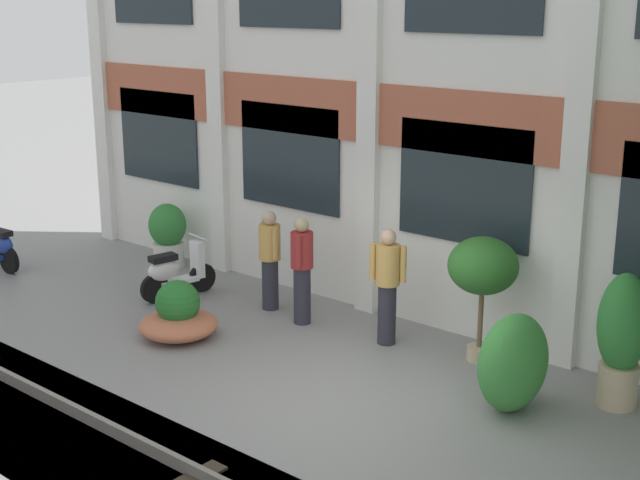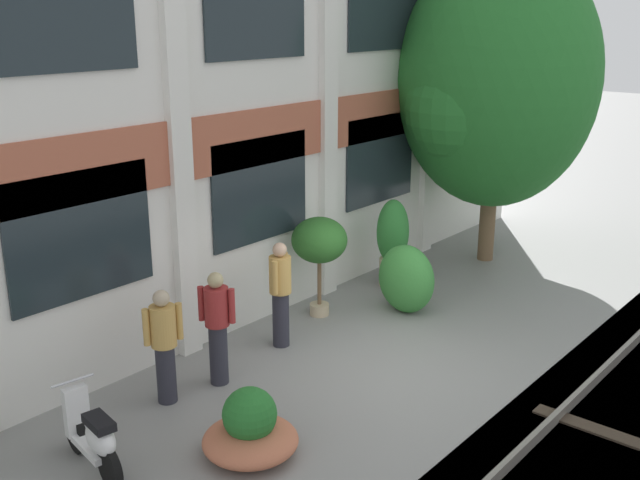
{
  "view_description": "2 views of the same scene",
  "coord_description": "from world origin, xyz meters",
  "px_view_note": "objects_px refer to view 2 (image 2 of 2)",
  "views": [
    {
      "loc": [
        6.42,
        -7.84,
        4.8
      ],
      "look_at": [
        -1.4,
        1.27,
        1.49
      ],
      "focal_mm": 50.0,
      "sensor_mm": 36.0,
      "label": 1
    },
    {
      "loc": [
        -8.39,
        -5.57,
        5.05
      ],
      "look_at": [
        0.68,
        2.05,
        1.37
      ],
      "focal_mm": 42.0,
      "sensor_mm": 36.0,
      "label": 2
    }
  ],
  "objects_px": {
    "potted_plant_tall_urn": "(319,242)",
    "potted_plant_wide_bowl": "(250,431)",
    "resident_watching_tracks": "(280,291)",
    "resident_near_plants": "(217,325)",
    "potted_plant_fluted_column": "(393,240)",
    "broadleaf_tree": "(497,84)",
    "scooter_second_parked": "(93,437)",
    "resident_by_doorway": "(164,343)",
    "topiary_hedge": "(406,279)"
  },
  "relations": [
    {
      "from": "potted_plant_tall_urn",
      "to": "potted_plant_wide_bowl",
      "type": "bearing_deg",
      "value": -150.81
    },
    {
      "from": "potted_plant_wide_bowl",
      "to": "resident_watching_tracks",
      "type": "xyz_separation_m",
      "value": [
        2.43,
        1.77,
        0.59
      ]
    },
    {
      "from": "resident_near_plants",
      "to": "potted_plant_fluted_column",
      "type": "bearing_deg",
      "value": 156.31
    },
    {
      "from": "potted_plant_wide_bowl",
      "to": "resident_watching_tracks",
      "type": "relative_size",
      "value": 0.68
    },
    {
      "from": "broadleaf_tree",
      "to": "scooter_second_parked",
      "type": "height_order",
      "value": "broadleaf_tree"
    },
    {
      "from": "potted_plant_tall_urn",
      "to": "resident_near_plants",
      "type": "distance_m",
      "value": 2.85
    },
    {
      "from": "broadleaf_tree",
      "to": "potted_plant_fluted_column",
      "type": "height_order",
      "value": "broadleaf_tree"
    },
    {
      "from": "potted_plant_wide_bowl",
      "to": "resident_near_plants",
      "type": "height_order",
      "value": "resident_near_plants"
    },
    {
      "from": "resident_watching_tracks",
      "to": "resident_near_plants",
      "type": "bearing_deg",
      "value": -105.71
    },
    {
      "from": "potted_plant_wide_bowl",
      "to": "resident_watching_tracks",
      "type": "height_order",
      "value": "resident_watching_tracks"
    },
    {
      "from": "potted_plant_tall_urn",
      "to": "resident_watching_tracks",
      "type": "distance_m",
      "value": 1.42
    },
    {
      "from": "potted_plant_fluted_column",
      "to": "resident_by_doorway",
      "type": "distance_m",
      "value": 5.57
    },
    {
      "from": "potted_plant_wide_bowl",
      "to": "resident_watching_tracks",
      "type": "distance_m",
      "value": 3.07
    },
    {
      "from": "potted_plant_fluted_column",
      "to": "topiary_hedge",
      "type": "xyz_separation_m",
      "value": [
        -0.91,
        -0.93,
        -0.29
      ]
    },
    {
      "from": "broadleaf_tree",
      "to": "scooter_second_parked",
      "type": "bearing_deg",
      "value": -178.57
    },
    {
      "from": "resident_by_doorway",
      "to": "resident_near_plants",
      "type": "xyz_separation_m",
      "value": [
        0.81,
        -0.15,
        0.03
      ]
    },
    {
      "from": "broadleaf_tree",
      "to": "resident_watching_tracks",
      "type": "bearing_deg",
      "value": 175.9
    },
    {
      "from": "potted_plant_wide_bowl",
      "to": "resident_near_plants",
      "type": "distance_m",
      "value": 1.96
    },
    {
      "from": "resident_near_plants",
      "to": "topiary_hedge",
      "type": "height_order",
      "value": "resident_near_plants"
    },
    {
      "from": "potted_plant_wide_bowl",
      "to": "scooter_second_parked",
      "type": "height_order",
      "value": "scooter_second_parked"
    },
    {
      "from": "broadleaf_tree",
      "to": "potted_plant_tall_urn",
      "type": "bearing_deg",
      "value": 170.63
    },
    {
      "from": "scooter_second_parked",
      "to": "resident_watching_tracks",
      "type": "distance_m",
      "value": 3.89
    },
    {
      "from": "potted_plant_tall_urn",
      "to": "potted_plant_fluted_column",
      "type": "xyz_separation_m",
      "value": [
        1.99,
        -0.12,
        -0.41
      ]
    },
    {
      "from": "resident_by_doorway",
      "to": "potted_plant_tall_urn",
      "type": "bearing_deg",
      "value": 117.95
    },
    {
      "from": "broadleaf_tree",
      "to": "resident_near_plants",
      "type": "relative_size",
      "value": 3.82
    },
    {
      "from": "scooter_second_parked",
      "to": "resident_watching_tracks",
      "type": "bearing_deg",
      "value": -70.43
    },
    {
      "from": "broadleaf_tree",
      "to": "resident_watching_tracks",
      "type": "height_order",
      "value": "broadleaf_tree"
    },
    {
      "from": "broadleaf_tree",
      "to": "potted_plant_fluted_column",
      "type": "distance_m",
      "value": 3.78
    },
    {
      "from": "potted_plant_fluted_column",
      "to": "resident_near_plants",
      "type": "distance_m",
      "value": 4.77
    },
    {
      "from": "potted_plant_fluted_column",
      "to": "scooter_second_parked",
      "type": "xyz_separation_m",
      "value": [
        -7.11,
        -0.87,
        -0.45
      ]
    },
    {
      "from": "potted_plant_tall_urn",
      "to": "scooter_second_parked",
      "type": "xyz_separation_m",
      "value": [
        -5.12,
        -0.99,
        -0.87
      ]
    },
    {
      "from": "potted_plant_tall_urn",
      "to": "potted_plant_wide_bowl",
      "type": "xyz_separation_m",
      "value": [
        -3.75,
        -2.1,
        -0.99
      ]
    },
    {
      "from": "potted_plant_fluted_column",
      "to": "resident_watching_tracks",
      "type": "xyz_separation_m",
      "value": [
        -3.3,
        -0.21,
        0.01
      ]
    },
    {
      "from": "scooter_second_parked",
      "to": "resident_by_doorway",
      "type": "bearing_deg",
      "value": -57.81
    },
    {
      "from": "resident_watching_tracks",
      "to": "topiary_hedge",
      "type": "xyz_separation_m",
      "value": [
        2.39,
        -0.72,
        -0.3
      ]
    },
    {
      "from": "broadleaf_tree",
      "to": "topiary_hedge",
      "type": "height_order",
      "value": "broadleaf_tree"
    },
    {
      "from": "potted_plant_wide_bowl",
      "to": "resident_by_doorway",
      "type": "height_order",
      "value": "resident_by_doorway"
    },
    {
      "from": "potted_plant_fluted_column",
      "to": "resident_near_plants",
      "type": "relative_size",
      "value": 1.02
    },
    {
      "from": "broadleaf_tree",
      "to": "resident_by_doorway",
      "type": "relative_size",
      "value": 3.95
    },
    {
      "from": "broadleaf_tree",
      "to": "potted_plant_tall_urn",
      "type": "height_order",
      "value": "broadleaf_tree"
    },
    {
      "from": "potted_plant_tall_urn",
      "to": "scooter_second_parked",
      "type": "relative_size",
      "value": 1.26
    },
    {
      "from": "potted_plant_tall_urn",
      "to": "topiary_hedge",
      "type": "relative_size",
      "value": 1.44
    },
    {
      "from": "resident_near_plants",
      "to": "potted_plant_wide_bowl",
      "type": "bearing_deg",
      "value": 30.38
    },
    {
      "from": "potted_plant_wide_bowl",
      "to": "scooter_second_parked",
      "type": "distance_m",
      "value": 1.77
    },
    {
      "from": "scooter_second_parked",
      "to": "topiary_hedge",
      "type": "height_order",
      "value": "topiary_hedge"
    },
    {
      "from": "potted_plant_tall_urn",
      "to": "potted_plant_fluted_column",
      "type": "distance_m",
      "value": 2.03
    },
    {
      "from": "potted_plant_wide_bowl",
      "to": "broadleaf_tree",
      "type": "bearing_deg",
      "value": 9.26
    },
    {
      "from": "resident_near_plants",
      "to": "scooter_second_parked",
      "type": "bearing_deg",
      "value": -16.39
    },
    {
      "from": "broadleaf_tree",
      "to": "potted_plant_wide_bowl",
      "type": "relative_size",
      "value": 5.51
    },
    {
      "from": "potted_plant_fluted_column",
      "to": "scooter_second_parked",
      "type": "bearing_deg",
      "value": -173.06
    }
  ]
}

